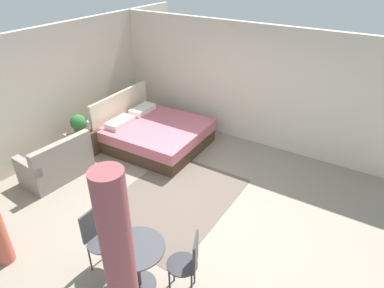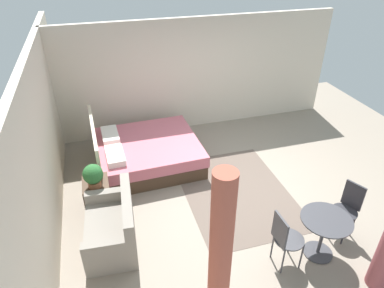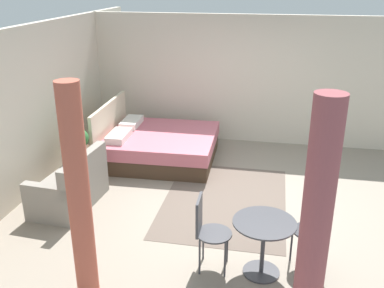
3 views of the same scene
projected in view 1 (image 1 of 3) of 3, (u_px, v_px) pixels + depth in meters
name	position (u px, v px, depth m)	size (l,w,h in m)	color
ground_plane	(181.00, 200.00, 5.94)	(8.33, 9.50, 0.02)	gray
wall_back	(46.00, 94.00, 6.80)	(8.33, 0.12, 2.58)	beige
wall_right	(250.00, 85.00, 7.25)	(0.12, 6.50, 2.58)	beige
area_rug	(173.00, 200.00, 5.92)	(2.54, 1.85, 0.01)	#66564C
bed	(155.00, 134.00, 7.46)	(1.89, 2.07, 1.07)	#473323
couch	(57.00, 164.00, 6.41)	(1.27, 0.81, 0.84)	gray
nightstand	(86.00, 143.00, 7.16)	(0.52, 0.43, 0.53)	#473323
potted_plant	(79.00, 124.00, 6.84)	(0.33, 0.33, 0.41)	#935B3D
vase	(87.00, 125.00, 7.09)	(0.11, 0.11, 0.17)	silver
balcony_table	(137.00, 259.00, 4.19)	(0.72, 0.72, 0.69)	#3F3F44
cafe_chair_near_window	(98.00, 235.00, 4.44)	(0.43, 0.43, 0.92)	#3F3F44
cafe_chair_near_couch	(189.00, 260.00, 4.07)	(0.51, 0.51, 0.93)	#2D2D33
curtain_left	(122.00, 277.00, 3.13)	(0.29, 0.29, 2.37)	#994C51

